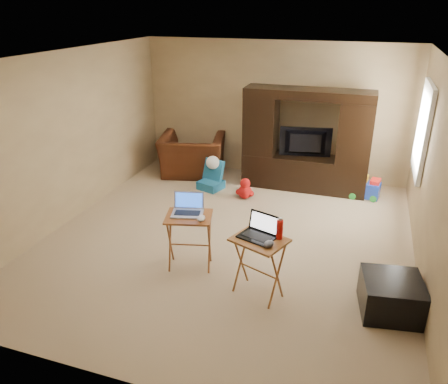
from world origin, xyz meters
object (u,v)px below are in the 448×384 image
(tray_table_left, at_px, (190,242))
(laptop_left, at_px, (187,205))
(push_toy, at_px, (364,187))
(laptop_right, at_px, (257,228))
(ottoman, at_px, (391,296))
(mouse_left, at_px, (201,218))
(child_rocker, at_px, (211,175))
(recliner, at_px, (193,155))
(entertainment_center, at_px, (306,140))
(tray_table_right, at_px, (259,267))
(television, at_px, (305,143))
(water_bottle, at_px, (280,230))
(mouse_right, at_px, (269,244))
(plush_toy, at_px, (245,188))

(tray_table_left, distance_m, laptop_left, 0.48)
(push_toy, height_order, laptop_right, laptop_right)
(tray_table_left, bearing_deg, ottoman, -17.29)
(push_toy, height_order, mouse_left, mouse_left)
(child_rocker, bearing_deg, recliner, 152.80)
(laptop_left, relative_size, mouse_left, 2.58)
(entertainment_center, bearing_deg, recliner, 179.22)
(tray_table_right, bearing_deg, tray_table_left, -175.59)
(television, distance_m, laptop_right, 3.27)
(laptop_right, bearing_deg, tray_table_right, -8.05)
(water_bottle, bearing_deg, mouse_left, 171.80)
(ottoman, xyz_separation_m, mouse_right, (-1.31, -0.28, 0.56))
(ottoman, xyz_separation_m, mouse_left, (-2.21, 0.06, 0.55))
(mouse_left, bearing_deg, entertainment_center, 76.44)
(tray_table_left, bearing_deg, laptop_left, 120.89)
(mouse_left, bearing_deg, child_rocker, 107.78)
(push_toy, height_order, tray_table_left, tray_table_left)
(plush_toy, xyz_separation_m, mouse_left, (0.11, -2.32, 0.57))
(plush_toy, height_order, mouse_right, mouse_right)
(tray_table_right, bearing_deg, laptop_left, -176.69)
(entertainment_center, height_order, tray_table_right, entertainment_center)
(tray_table_right, bearing_deg, plush_toy, 130.29)
(ottoman, bearing_deg, tray_table_right, -173.78)
(water_bottle, bearing_deg, plush_toy, 113.67)
(ottoman, height_order, water_bottle, water_bottle)
(push_toy, bearing_deg, mouse_left, -111.59)
(child_rocker, xyz_separation_m, mouse_left, (0.81, -2.53, 0.49))
(tray_table_left, xyz_separation_m, laptop_left, (-0.03, 0.03, 0.48))
(tray_table_right, relative_size, laptop_right, 1.91)
(entertainment_center, bearing_deg, laptop_left, -108.58)
(ottoman, xyz_separation_m, laptop_right, (-1.48, -0.14, 0.65))
(recliner, distance_m, tray_table_left, 3.28)
(television, height_order, laptop_right, television)
(television, distance_m, child_rocker, 1.76)
(recliner, bearing_deg, laptop_left, 98.25)
(mouse_right, bearing_deg, recliner, 123.59)
(tray_table_right, bearing_deg, child_rocker, 141.10)
(ottoman, xyz_separation_m, laptop_left, (-2.43, 0.16, 0.64))
(television, relative_size, tray_table_right, 1.24)
(plush_toy, height_order, laptop_left, laptop_left)
(recliner, height_order, ottoman, recliner)
(recliner, relative_size, tray_table_right, 1.65)
(child_rocker, height_order, plush_toy, child_rocker)
(child_rocker, distance_m, mouse_left, 2.70)
(push_toy, bearing_deg, plush_toy, -150.71)
(ottoman, relative_size, mouse_left, 4.23)
(television, bearing_deg, tray_table_left, 62.96)
(tray_table_right, height_order, laptop_left, laptop_left)
(mouse_left, bearing_deg, laptop_left, 155.56)
(push_toy, height_order, tray_table_right, tray_table_right)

